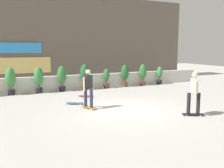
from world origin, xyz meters
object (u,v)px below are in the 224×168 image
potted_plant_3 (62,76)px  skater_far_right (194,92)px  potted_plant_4 (85,75)px  potted_plant_1 (11,79)px  potted_plant_6 (125,74)px  potted_plant_8 (160,74)px  skateboard_near_camera (86,96)px  skater_foreground (88,87)px  potted_plant_2 (39,78)px  skateboard_aside (75,103)px  potted_plant_7 (143,73)px  potted_plant_5 (106,78)px

potted_plant_3 → skater_far_right: skater_far_right is taller
potted_plant_4 → skater_far_right: (1.91, -7.45, -0.00)m
potted_plant_1 → potted_plant_6: (7.11, 0.00, -0.04)m
potted_plant_8 → skater_far_right: (-3.72, -7.45, 0.24)m
potted_plant_1 → skater_far_right: skater_far_right is taller
potted_plant_4 → potted_plant_3: bearing=180.0°
skater_far_right → skateboard_near_camera: bearing=116.9°
potted_plant_8 → skater_foreground: size_ratio=0.75×
potted_plant_2 → potted_plant_4: bearing=0.0°
potted_plant_6 → skateboard_aside: 5.90m
potted_plant_1 → potted_plant_8: 9.92m
potted_plant_6 → skateboard_aside: (-4.53, -3.69, -0.81)m
potted_plant_1 → potted_plant_2: 1.50m
potted_plant_6 → potted_plant_8: 2.81m
potted_plant_7 → potted_plant_4: bearing=180.0°
skater_far_right → skateboard_near_camera: 5.85m
potted_plant_7 → skater_far_right: 7.80m
potted_plant_1 → skateboard_aside: size_ratio=1.92×
potted_plant_5 → potted_plant_7: size_ratio=0.85×
potted_plant_4 → potted_plant_1: bearing=-180.0°
potted_plant_4 → potted_plant_2: bearing=180.0°
potted_plant_5 → skateboard_near_camera: size_ratio=1.59×
potted_plant_4 → skater_foreground: skater_foreground is taller
potted_plant_3 → potted_plant_4: bearing=0.0°
potted_plant_2 → potted_plant_5: bearing=0.0°
potted_plant_3 → skateboard_aside: bearing=-94.2°
potted_plant_1 → potted_plant_7: size_ratio=1.04×
potted_plant_8 → skateboard_aside: 8.24m
potted_plant_5 → skateboard_near_camera: 3.22m
skater_far_right → potted_plant_3: bearing=114.2°
potted_plant_2 → skater_far_right: size_ratio=0.90×
potted_plant_1 → skateboard_aside: bearing=-55.1°
skater_foreground → potted_plant_5: bearing=58.7°
potted_plant_5 → potted_plant_6: size_ratio=0.84×
potted_plant_2 → potted_plant_3: (1.35, 0.00, 0.01)m
skater_foreground → skateboard_aside: size_ratio=2.11×
skateboard_near_camera → skater_foreground: bearing=-106.0°
potted_plant_6 → skater_far_right: (-0.91, -7.45, 0.07)m
potted_plant_4 → potted_plant_8: (5.63, 0.00, -0.24)m
potted_plant_3 → skateboard_aside: (-0.27, -3.69, -0.84)m
potted_plant_7 → skater_far_right: skater_far_right is taller
potted_plant_1 → skater_far_right: 9.69m
potted_plant_5 → potted_plant_6: 1.36m
potted_plant_4 → skateboard_near_camera: size_ratio=2.01×
potted_plant_4 → skater_far_right: bearing=-75.6°
potted_plant_8 → skater_foreground: (-7.03, -4.72, 0.24)m
skater_far_right → skater_foreground: (-3.31, 2.73, 0.00)m
potted_plant_8 → skater_far_right: size_ratio=0.75×
potted_plant_5 → potted_plant_7: 2.76m
skateboard_aside → skater_foreground: bearing=-73.1°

